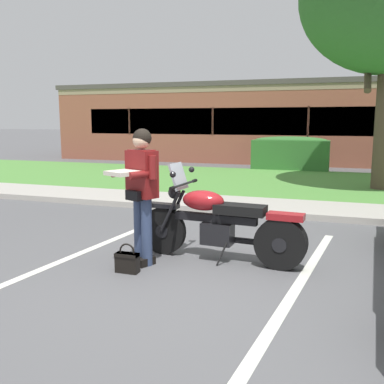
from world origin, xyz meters
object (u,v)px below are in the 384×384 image
at_px(motorcycle, 225,224).
at_px(hedge_left, 290,153).
at_px(brick_building, 316,122).
at_px(rider_person, 141,186).
at_px(handbag, 127,261).

height_order(motorcycle, hedge_left, motorcycle).
distance_m(hedge_left, brick_building, 6.65).
distance_m(motorcycle, rider_person, 1.18).
distance_m(handbag, hedge_left, 11.59).
relative_size(handbag, brick_building, 0.02).
xyz_separation_m(hedge_left, brick_building, (0.46, 6.54, 1.06)).
distance_m(motorcycle, brick_building, 17.36).
xyz_separation_m(motorcycle, brick_building, (0.08, 17.32, 1.22)).
bearing_deg(hedge_left, brick_building, 85.94).
relative_size(rider_person, brick_building, 0.07).
xyz_separation_m(handbag, brick_building, (1.07, 18.11, 1.56)).
xyz_separation_m(rider_person, brick_building, (1.04, 17.77, 0.70)).
bearing_deg(brick_building, handbag, -93.39).
bearing_deg(brick_building, hedge_left, -94.06).
xyz_separation_m(rider_person, hedge_left, (0.57, 11.22, -0.36)).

